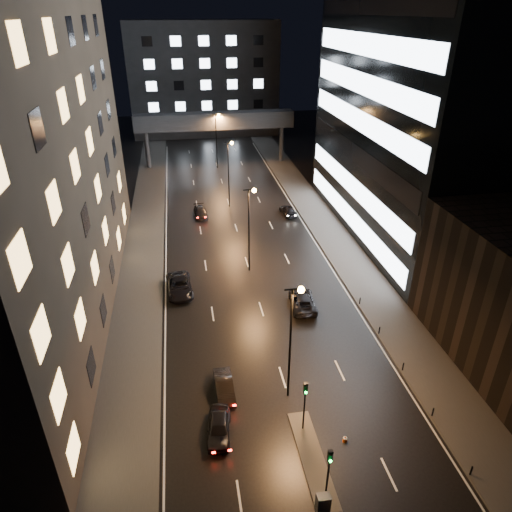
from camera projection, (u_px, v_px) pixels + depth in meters
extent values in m
plane|color=black|center=(236.00, 228.00, 64.09)|extent=(160.00, 160.00, 0.00)
cube|color=#383533|center=(144.00, 251.00, 57.89)|extent=(5.00, 110.00, 0.15)
cube|color=#383533|center=(333.00, 236.00, 61.56)|extent=(5.00, 110.00, 0.15)
cube|color=black|center=(447.00, 53.00, 53.54)|extent=(20.00, 36.00, 45.00)
cube|color=#333335|center=(204.00, 78.00, 108.36)|extent=(34.00, 14.00, 25.00)
cube|color=#333335|center=(215.00, 121.00, 86.02)|extent=(30.00, 3.00, 3.00)
cylinder|color=#333335|center=(148.00, 150.00, 86.50)|extent=(0.80, 0.80, 7.00)
cylinder|color=#333335|center=(281.00, 144.00, 90.31)|extent=(0.80, 0.80, 7.00)
cube|color=#383533|center=(312.00, 458.00, 31.19)|extent=(1.60, 8.00, 0.15)
cylinder|color=black|center=(304.00, 411.00, 32.48)|extent=(0.12, 0.12, 3.50)
cube|color=black|center=(306.00, 388.00, 31.43)|extent=(0.28, 0.22, 0.90)
sphere|color=#0CFF33|center=(306.00, 393.00, 31.44)|extent=(0.18, 0.18, 0.18)
cylinder|color=black|center=(327.00, 480.00, 27.72)|extent=(0.12, 0.12, 3.50)
cube|color=black|center=(330.00, 456.00, 26.66)|extent=(0.28, 0.22, 0.90)
sphere|color=#0CFF33|center=(330.00, 461.00, 26.68)|extent=(0.18, 0.18, 0.18)
cylinder|color=black|center=(471.00, 471.00, 29.86)|extent=(0.12, 0.12, 0.90)
cylinder|color=black|center=(433.00, 413.00, 34.19)|extent=(0.12, 0.12, 0.90)
cylinder|color=black|center=(403.00, 367.00, 38.52)|extent=(0.12, 0.12, 0.90)
cylinder|color=black|center=(379.00, 331.00, 42.85)|extent=(0.12, 0.12, 0.90)
cylinder|color=black|center=(360.00, 301.00, 47.18)|extent=(0.12, 0.12, 0.90)
cylinder|color=black|center=(290.00, 346.00, 33.99)|extent=(0.18, 0.18, 10.00)
cylinder|color=black|center=(293.00, 289.00, 31.60)|extent=(1.20, 0.12, 0.12)
sphere|color=#FF9E38|center=(301.00, 290.00, 31.73)|extent=(0.50, 0.50, 0.50)
cylinder|color=black|center=(249.00, 232.00, 51.31)|extent=(0.18, 0.18, 10.00)
cylinder|color=black|center=(249.00, 190.00, 48.92)|extent=(1.20, 0.12, 0.12)
sphere|color=#FF9E38|center=(254.00, 190.00, 49.06)|extent=(0.50, 0.50, 0.50)
cylinder|color=black|center=(229.00, 176.00, 68.63)|extent=(0.18, 0.18, 10.00)
cylinder|color=black|center=(228.00, 142.00, 66.24)|extent=(1.20, 0.12, 0.12)
sphere|color=#FF9E38|center=(232.00, 143.00, 66.38)|extent=(0.50, 0.50, 0.50)
cylinder|color=black|center=(216.00, 142.00, 85.96)|extent=(0.18, 0.18, 10.00)
cylinder|color=black|center=(215.00, 115.00, 83.57)|extent=(1.20, 0.12, 0.12)
sphere|color=#FF9E38|center=(219.00, 115.00, 83.70)|extent=(0.50, 0.50, 0.50)
imported|color=black|center=(219.00, 427.00, 32.72)|extent=(2.13, 4.19, 1.37)
imported|color=black|center=(224.00, 387.00, 36.24)|extent=(1.50, 4.03, 1.32)
imported|color=black|center=(179.00, 286.00, 49.19)|extent=(3.01, 5.82, 1.57)
imported|color=black|center=(201.00, 212.00, 67.34)|extent=(2.09, 4.50, 1.27)
imported|color=black|center=(303.00, 301.00, 46.84)|extent=(2.85, 5.39, 1.44)
imported|color=black|center=(288.00, 211.00, 67.87)|extent=(2.17, 4.54, 1.28)
cube|color=#505052|center=(323.00, 503.00, 27.57)|extent=(0.83, 0.57, 1.33)
cone|color=#E34A0B|center=(345.00, 439.00, 32.36)|extent=(0.46, 0.46, 0.52)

